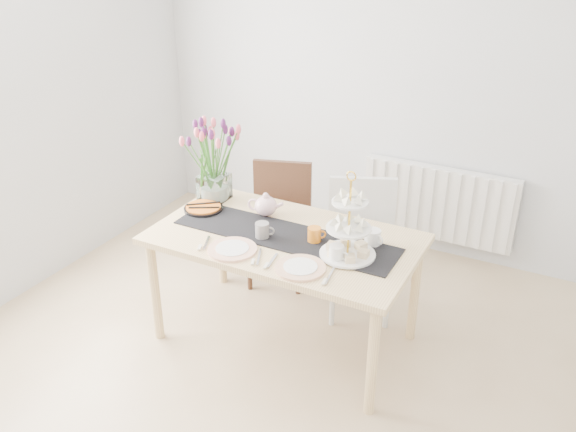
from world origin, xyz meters
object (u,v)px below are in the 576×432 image
at_px(chair_brown, 280,213).
at_px(mug_orange, 314,235).
at_px(radiator, 438,203).
at_px(mug_white, 336,254).
at_px(cake_stand, 348,235).
at_px(plate_left, 232,249).
at_px(cream_jug, 373,237).
at_px(chair_white, 361,237).
at_px(plate_right, 300,268).
at_px(tulip_vase, 212,150).
at_px(tart_tin, 203,208).
at_px(dining_table, 285,247).
at_px(teapot, 266,206).
at_px(mug_grey, 262,231).

xyz_separation_m(chair_brown, mug_orange, (0.60, -0.67, 0.29)).
relative_size(radiator, mug_white, 11.99).
bearing_deg(cake_stand, plate_left, -158.13).
bearing_deg(cream_jug, chair_white, 140.87).
distance_m(radiator, chair_brown, 1.28).
height_order(mug_white, plate_right, mug_white).
bearing_deg(tulip_vase, tart_tin, -79.77).
bearing_deg(tulip_vase, plate_left, -48.39).
relative_size(radiator, tart_tin, 4.70).
bearing_deg(mug_white, mug_orange, 148.90).
bearing_deg(chair_white, tart_tin, -173.82).
bearing_deg(chair_brown, dining_table, -77.64).
xyz_separation_m(cake_stand, mug_orange, (-0.24, 0.07, -0.09)).
height_order(chair_brown, mug_orange, chair_brown).
xyz_separation_m(cake_stand, mug_white, (-0.03, -0.08, -0.08)).
distance_m(tart_tin, mug_orange, 0.83).
bearing_deg(teapot, cake_stand, -31.50).
distance_m(cream_jug, mug_white, 0.30).
xyz_separation_m(cake_stand, teapot, (-0.66, 0.24, -0.06)).
bearing_deg(cake_stand, mug_white, -112.54).
distance_m(radiator, chair_white, 1.00).
bearing_deg(plate_right, mug_white, 49.48).
relative_size(chair_white, plate_left, 3.20).
xyz_separation_m(chair_brown, mug_grey, (0.30, -0.77, 0.29)).
height_order(cake_stand, mug_white, cake_stand).
bearing_deg(tulip_vase, mug_grey, -30.65).
relative_size(chair_white, cake_stand, 1.97).
bearing_deg(dining_table, cream_jug, 16.17).
bearing_deg(chair_white, teapot, -165.44).
relative_size(teapot, mug_grey, 2.32).
relative_size(cake_stand, mug_orange, 4.95).
bearing_deg(cake_stand, dining_table, 173.63).
xyz_separation_m(chair_brown, teapot, (0.17, -0.50, 0.31)).
xyz_separation_m(mug_orange, plate_left, (-0.38, -0.31, -0.04)).
bearing_deg(teapot, plate_left, -96.24).
relative_size(chair_brown, plate_left, 3.06).
bearing_deg(chair_white, cake_stand, -99.61).
bearing_deg(mug_grey, teapot, 93.74).
bearing_deg(radiator, chair_brown, -138.57).
xyz_separation_m(radiator, mug_orange, (-0.36, -1.52, 0.35)).
relative_size(chair_brown, tart_tin, 3.44).
height_order(cream_jug, mug_orange, cream_jug).
xyz_separation_m(tart_tin, mug_grey, (0.53, -0.15, 0.03)).
height_order(teapot, plate_left, teapot).
distance_m(dining_table, cream_jug, 0.54).
relative_size(tart_tin, mug_grey, 2.57).
height_order(tulip_vase, plate_right, tulip_vase).
bearing_deg(chair_white, radiator, 50.73).
relative_size(dining_table, mug_orange, 16.93).
distance_m(chair_white, plate_left, 1.02).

